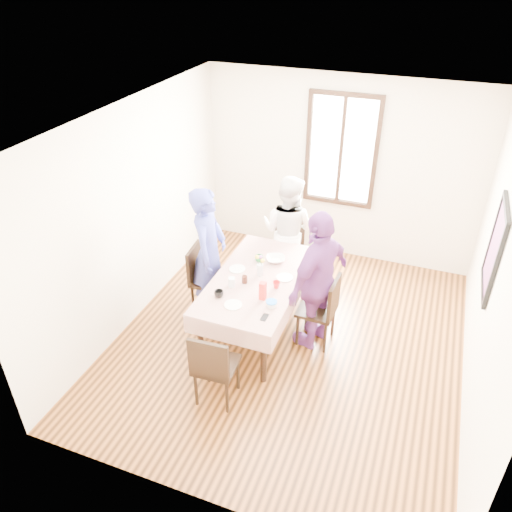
% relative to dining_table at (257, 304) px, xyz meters
% --- Properties ---
extents(ground, '(4.50, 4.50, 0.00)m').
position_rel_dining_table_xyz_m(ground, '(0.44, -0.07, -0.38)').
color(ground, black).
rests_on(ground, ground).
extents(back_wall, '(4.00, 0.00, 4.00)m').
position_rel_dining_table_xyz_m(back_wall, '(0.44, 2.18, 0.98)').
color(back_wall, beige).
rests_on(back_wall, ground).
extents(right_wall, '(0.00, 4.50, 4.50)m').
position_rel_dining_table_xyz_m(right_wall, '(2.44, -0.07, 0.98)').
color(right_wall, beige).
rests_on(right_wall, ground).
extents(window_frame, '(1.02, 0.06, 1.62)m').
position_rel_dining_table_xyz_m(window_frame, '(0.44, 2.16, 1.27)').
color(window_frame, black).
rests_on(window_frame, back_wall).
extents(window_pane, '(0.90, 0.02, 1.50)m').
position_rel_dining_table_xyz_m(window_pane, '(0.44, 2.17, 1.27)').
color(window_pane, white).
rests_on(window_pane, back_wall).
extents(art_poster, '(0.04, 0.76, 0.96)m').
position_rel_dining_table_xyz_m(art_poster, '(2.42, 0.23, 1.18)').
color(art_poster, red).
rests_on(art_poster, right_wall).
extents(dining_table, '(0.87, 1.74, 0.75)m').
position_rel_dining_table_xyz_m(dining_table, '(0.00, 0.00, 0.00)').
color(dining_table, black).
rests_on(dining_table, ground).
extents(tablecloth, '(0.99, 1.86, 0.01)m').
position_rel_dining_table_xyz_m(tablecloth, '(0.00, 0.00, 0.38)').
color(tablecloth, '#5B0A00').
rests_on(tablecloth, dining_table).
extents(chair_left, '(0.46, 0.46, 0.91)m').
position_rel_dining_table_xyz_m(chair_left, '(-0.73, 0.16, 0.08)').
color(chair_left, black).
rests_on(chair_left, ground).
extents(chair_right, '(0.44, 0.44, 0.91)m').
position_rel_dining_table_xyz_m(chair_right, '(0.73, 0.05, 0.08)').
color(chair_right, black).
rests_on(chair_right, ground).
extents(chair_far, '(0.48, 0.48, 0.91)m').
position_rel_dining_table_xyz_m(chair_far, '(0.00, 1.19, 0.08)').
color(chair_far, black).
rests_on(chair_far, ground).
extents(chair_near, '(0.45, 0.45, 0.91)m').
position_rel_dining_table_xyz_m(chair_near, '(0.00, -1.19, 0.08)').
color(chair_near, black).
rests_on(chair_near, ground).
extents(person_left, '(0.50, 0.69, 1.73)m').
position_rel_dining_table_xyz_m(person_left, '(-0.71, 0.16, 0.49)').
color(person_left, '#393E95').
rests_on(person_left, ground).
extents(person_far, '(0.85, 0.71, 1.58)m').
position_rel_dining_table_xyz_m(person_far, '(0.00, 1.17, 0.42)').
color(person_far, white).
rests_on(person_far, ground).
extents(person_right, '(0.76, 1.11, 1.74)m').
position_rel_dining_table_xyz_m(person_right, '(0.71, 0.05, 0.50)').
color(person_right, '#692E74').
rests_on(person_right, ground).
extents(mug_black, '(0.12, 0.12, 0.08)m').
position_rel_dining_table_xyz_m(mug_black, '(-0.27, -0.50, 0.43)').
color(mug_black, black).
rests_on(mug_black, tablecloth).
extents(mug_flag, '(0.13, 0.13, 0.08)m').
position_rel_dining_table_xyz_m(mug_flag, '(0.27, -0.10, 0.43)').
color(mug_flag, red).
rests_on(mug_flag, tablecloth).
extents(mug_green, '(0.14, 0.14, 0.08)m').
position_rel_dining_table_xyz_m(mug_green, '(-0.11, 0.35, 0.43)').
color(mug_green, '#0C7226').
rests_on(mug_green, tablecloth).
extents(serving_bowl, '(0.30, 0.30, 0.06)m').
position_rel_dining_table_xyz_m(serving_bowl, '(0.08, 0.43, 0.42)').
color(serving_bowl, white).
rests_on(serving_bowl, tablecloth).
extents(juice_carton, '(0.07, 0.07, 0.22)m').
position_rel_dining_table_xyz_m(juice_carton, '(0.20, -0.36, 0.49)').
color(juice_carton, red).
rests_on(juice_carton, tablecloth).
extents(butter_tub, '(0.11, 0.11, 0.05)m').
position_rel_dining_table_xyz_m(butter_tub, '(0.33, -0.45, 0.41)').
color(butter_tub, white).
rests_on(butter_tub, tablecloth).
extents(jam_jar, '(0.06, 0.06, 0.09)m').
position_rel_dining_table_xyz_m(jam_jar, '(-0.11, -0.14, 0.43)').
color(jam_jar, black).
rests_on(jam_jar, tablecloth).
extents(drinking_glass, '(0.08, 0.08, 0.11)m').
position_rel_dining_table_xyz_m(drinking_glass, '(-0.22, -0.26, 0.44)').
color(drinking_glass, silver).
rests_on(drinking_glass, tablecloth).
extents(smartphone, '(0.06, 0.13, 0.01)m').
position_rel_dining_table_xyz_m(smartphone, '(0.33, -0.66, 0.39)').
color(smartphone, black).
rests_on(smartphone, tablecloth).
extents(flower_vase, '(0.07, 0.07, 0.15)m').
position_rel_dining_table_xyz_m(flower_vase, '(0.00, 0.07, 0.46)').
color(flower_vase, silver).
rests_on(flower_vase, tablecloth).
extents(plate_left, '(0.20, 0.20, 0.01)m').
position_rel_dining_table_xyz_m(plate_left, '(-0.30, 0.09, 0.39)').
color(plate_left, white).
rests_on(plate_left, tablecloth).
extents(plate_right, '(0.20, 0.20, 0.01)m').
position_rel_dining_table_xyz_m(plate_right, '(0.30, 0.12, 0.39)').
color(plate_right, white).
rests_on(plate_right, tablecloth).
extents(plate_near, '(0.20, 0.20, 0.01)m').
position_rel_dining_table_xyz_m(plate_near, '(-0.06, -0.58, 0.39)').
color(plate_near, white).
rests_on(plate_near, tablecloth).
extents(butter_lid, '(0.12, 0.12, 0.01)m').
position_rel_dining_table_xyz_m(butter_lid, '(0.33, -0.45, 0.45)').
color(butter_lid, blue).
rests_on(butter_lid, butter_tub).
extents(flower_bunch, '(0.09, 0.09, 0.10)m').
position_rel_dining_table_xyz_m(flower_bunch, '(0.00, 0.07, 0.59)').
color(flower_bunch, yellow).
rests_on(flower_bunch, flower_vase).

